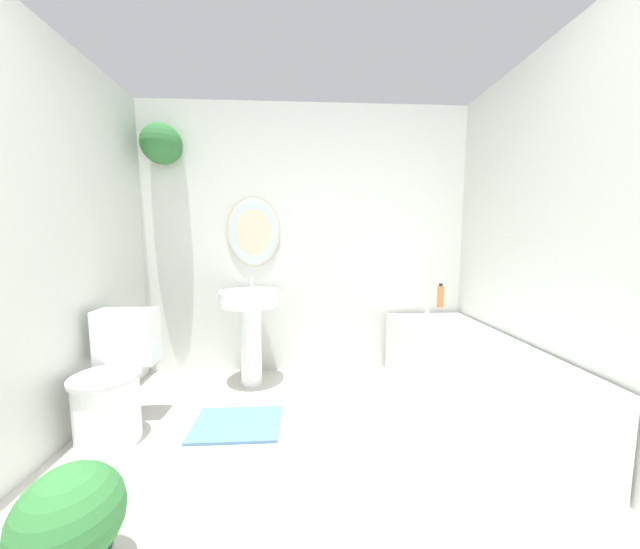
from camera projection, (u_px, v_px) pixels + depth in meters
The scene contains 9 objects.
wall_back at pixel (295, 234), 2.90m from camera, with size 3.00×0.33×2.40m.
wall_left at pixel (20, 242), 1.63m from camera, with size 0.06×2.50×2.40m.
wall_right at pixel (572, 242), 1.79m from camera, with size 0.06×2.50×2.40m.
toilet at pixel (114, 385), 1.96m from camera, with size 0.38×0.53×0.76m.
pedestal_sink at pixel (250, 318), 2.65m from camera, with size 0.50×0.50×0.89m.
bathtub at pixel (466, 376), 2.20m from camera, with size 0.69×1.63×0.61m.
shampoo_bottle at pixel (440, 296), 2.85m from camera, with size 0.06×0.06×0.21m.
potted_plant at pixel (70, 525), 1.09m from camera, with size 0.34×0.34×0.44m.
bath_mat at pixel (237, 424), 2.10m from camera, with size 0.56×0.41×0.02m.
Camera 1 is at (-0.04, -0.53, 1.21)m, focal length 18.00 mm.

